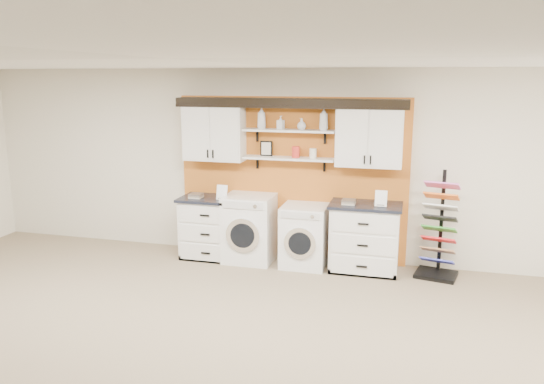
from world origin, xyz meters
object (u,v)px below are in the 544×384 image
(base_cabinet_left, at_px, (213,227))
(base_cabinet_right, at_px, (365,237))
(dryer, at_px, (305,236))
(washer, at_px, (250,228))
(sample_rack, at_px, (438,242))

(base_cabinet_left, bearing_deg, base_cabinet_right, -0.00)
(base_cabinet_left, height_order, dryer, base_cabinet_left)
(base_cabinet_left, relative_size, washer, 0.95)
(base_cabinet_right, relative_size, washer, 1.00)
(sample_rack, bearing_deg, dryer, -166.86)
(base_cabinet_right, bearing_deg, washer, -179.89)
(base_cabinet_right, relative_size, sample_rack, 0.68)
(sample_rack, bearing_deg, base_cabinet_right, -166.12)
(dryer, bearing_deg, sample_rack, 1.08)
(dryer, height_order, sample_rack, sample_rack)
(base_cabinet_right, xyz_separation_m, washer, (-1.68, -0.00, 0.01))
(washer, bearing_deg, sample_rack, 0.74)
(base_cabinet_right, distance_m, dryer, 0.85)
(base_cabinet_left, distance_m, sample_rack, 3.25)
(washer, xyz_separation_m, dryer, (0.83, 0.00, -0.05))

